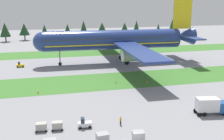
# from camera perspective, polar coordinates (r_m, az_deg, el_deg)

# --- Properties ---
(grass_strip_near) EXTENTS (320.00, 17.79, 0.01)m
(grass_strip_near) POSITION_cam_1_polar(r_m,az_deg,el_deg) (81.06, -3.71, -2.47)
(grass_strip_near) COLOR #3D752D
(grass_strip_near) RESTS_ON ground
(grass_strip_far) EXTENTS (320.00, 17.79, 0.01)m
(grass_strip_far) POSITION_cam_1_polar(r_m,az_deg,el_deg) (126.93, -7.56, 3.55)
(grass_strip_far) COLOR #3D752D
(grass_strip_far) RESTS_ON ground
(airliner) EXTENTS (62.86, 77.54, 25.09)m
(airliner) POSITION_cam_1_polar(r_m,az_deg,el_deg) (104.74, 1.14, 6.41)
(airliner) COLOR navy
(airliner) RESTS_ON ground
(baggage_tug) EXTENTS (2.69, 1.48, 1.97)m
(baggage_tug) POSITION_cam_1_polar(r_m,az_deg,el_deg) (52.64, -5.81, -11.10)
(baggage_tug) COLOR silver
(baggage_tug) RESTS_ON ground
(cargo_dolly_lead) EXTENTS (2.30, 1.65, 1.55)m
(cargo_dolly_lead) POSITION_cam_1_polar(r_m,az_deg,el_deg) (52.55, -11.39, -11.24)
(cargo_dolly_lead) COLOR #A3A3A8
(cargo_dolly_lead) RESTS_ON ground
(cargo_dolly_second) EXTENTS (2.30, 1.65, 1.55)m
(cargo_dolly_second) POSITION_cam_1_polar(r_m,az_deg,el_deg) (52.75, -14.60, -11.33)
(cargo_dolly_second) COLOR #A3A3A8
(cargo_dolly_second) RESTS_ON ground
(catering_truck) EXTENTS (7.24, 3.43, 3.58)m
(catering_truck) POSITION_cam_1_polar(r_m,az_deg,el_deg) (61.44, 20.10, -6.98)
(catering_truck) COLOR #1E4C8E
(catering_truck) RESTS_ON ground
(pushback_tractor) EXTENTS (2.63, 1.36, 1.97)m
(pushback_tractor) POSITION_cam_1_polar(r_m,az_deg,el_deg) (104.00, -18.69, 1.01)
(pushback_tractor) COLOR yellow
(pushback_tractor) RESTS_ON ground
(ground_crew_marshaller) EXTENTS (0.36, 0.56, 1.74)m
(ground_crew_marshaller) POSITION_cam_1_polar(r_m,az_deg,el_deg) (53.39, 1.81, -10.49)
(ground_crew_marshaller) COLOR black
(ground_crew_marshaller) RESTS_ON ground
(uld_container_1) EXTENTS (2.14, 1.78, 1.59)m
(uld_container_1) POSITION_cam_1_polar(r_m,az_deg,el_deg) (47.57, -2.02, -13.98)
(uld_container_1) COLOR #A3A3A8
(uld_container_1) RESTS_ON ground
(uld_container_2) EXTENTS (2.16, 1.81, 1.64)m
(uld_container_2) POSITION_cam_1_polar(r_m,az_deg,el_deg) (48.25, 5.53, -13.57)
(uld_container_2) COLOR #A3A3A8
(uld_container_2) RESTS_ON ground
(taxiway_marker_0) EXTENTS (0.44, 0.44, 0.59)m
(taxiway_marker_0) POSITION_cam_1_polar(r_m,az_deg,el_deg) (73.28, -15.21, -4.55)
(taxiway_marker_0) COLOR orange
(taxiway_marker_0) RESTS_ON ground
(taxiway_marker_1) EXTENTS (0.44, 0.44, 0.70)m
(taxiway_marker_1) POSITION_cam_1_polar(r_m,az_deg,el_deg) (80.52, 7.35, -2.42)
(taxiway_marker_1) COLOR orange
(taxiway_marker_1) RESTS_ON ground
(taxiway_marker_2) EXTENTS (0.44, 0.44, 0.66)m
(taxiway_marker_2) POSITION_cam_1_polar(r_m,az_deg,el_deg) (79.29, 0.82, -2.58)
(taxiway_marker_2) COLOR orange
(taxiway_marker_2) RESTS_ON ground
(distant_tree_line) EXTENTS (147.50, 10.95, 11.64)m
(distant_tree_line) POSITION_cam_1_polar(r_m,az_deg,el_deg) (171.71, -11.04, 8.43)
(distant_tree_line) COLOR #4C3823
(distant_tree_line) RESTS_ON ground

